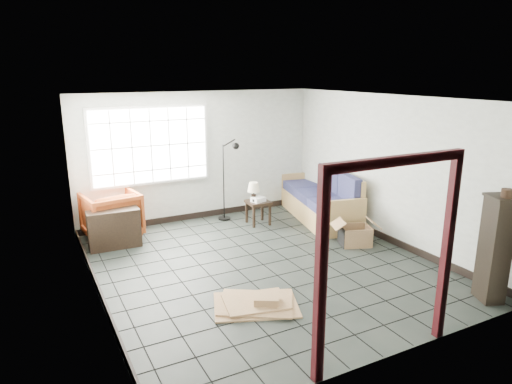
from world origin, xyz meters
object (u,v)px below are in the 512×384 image
side_table (258,205)px  tall_shelf (495,248)px  futon_sofa (322,200)px  armchair (111,212)px

side_table → tall_shelf: (1.29, -4.21, 0.34)m
futon_sofa → side_table: (-1.36, 0.28, 0.01)m
futon_sofa → tall_shelf: (-0.07, -3.93, 0.36)m
armchair → side_table: armchair is taller
armchair → tall_shelf: (4.03, -4.80, 0.26)m
futon_sofa → tall_shelf: size_ratio=1.74×
side_table → tall_shelf: 4.41m
side_table → tall_shelf: tall_shelf is taller
armchair → tall_shelf: 6.27m
armchair → tall_shelf: bearing=121.3°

